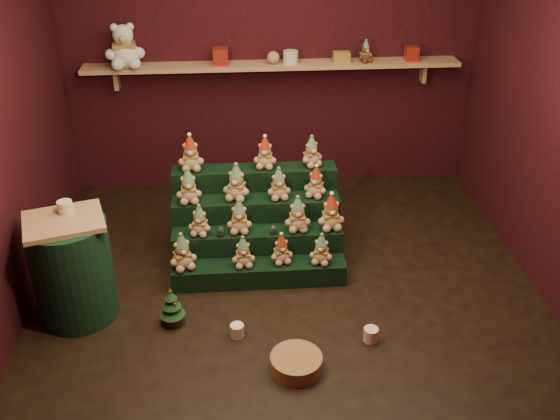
{
  "coord_description": "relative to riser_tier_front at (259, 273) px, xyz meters",
  "views": [
    {
      "loc": [
        -0.38,
        -3.98,
        3.02
      ],
      "look_at": [
        -0.05,
        0.25,
        0.62
      ],
      "focal_mm": 40.0,
      "sensor_mm": 36.0,
      "label": 1
    }
  ],
  "objects": [
    {
      "name": "ground",
      "position": [
        0.23,
        -0.17,
        -0.09
      ],
      "size": [
        4.0,
        4.0,
        0.0
      ],
      "primitive_type": "plane",
      "color": "black",
      "rests_on": "ground"
    },
    {
      "name": "teddy_2",
      "position": [
        0.18,
        0.02,
        0.22
      ],
      "size": [
        0.21,
        0.2,
        0.25
      ],
      "primitive_type": null,
      "rotation": [
        0.0,
        0.0,
        0.23
      ],
      "color": "tan",
      "rests_on": "riser_tier_front"
    },
    {
      "name": "table_ornament",
      "position": [
        -1.37,
        -0.19,
        0.78
      ],
      "size": [
        0.11,
        0.11,
        0.09
      ],
      "primitive_type": "cylinder",
      "color": "beige",
      "rests_on": "side_table"
    },
    {
      "name": "side_table",
      "position": [
        -1.37,
        -0.29,
        0.32
      ],
      "size": [
        0.65,
        0.59,
        0.83
      ],
      "rotation": [
        0.0,
        0.0,
        0.29
      ],
      "color": "tan",
      "rests_on": "ground"
    },
    {
      "name": "snow_globe_b",
      "position": [
        0.13,
        0.16,
        0.31
      ],
      "size": [
        0.06,
        0.06,
        0.08
      ],
      "color": "black",
      "rests_on": "riser_tier_midfront"
    },
    {
      "name": "gift_tin_cream",
      "position": [
        0.4,
        1.68,
        1.29
      ],
      "size": [
        0.14,
        0.14,
        0.12
      ],
      "primitive_type": "cylinder",
      "color": "beige",
      "rests_on": "back_shelf"
    },
    {
      "name": "teddy_11",
      "position": [
        0.5,
        0.45,
        0.58
      ],
      "size": [
        0.25,
        0.24,
        0.27
      ],
      "primitive_type": null,
      "rotation": [
        0.0,
        0.0,
        -0.46
      ],
      "color": "tan",
      "rests_on": "riser_tier_midback"
    },
    {
      "name": "teddy_8",
      "position": [
        -0.55,
        0.43,
        0.6
      ],
      "size": [
        0.22,
        0.2,
        0.29
      ],
      "primitive_type": null,
      "rotation": [
        0.0,
        0.0,
        0.07
      ],
      "color": "tan",
      "rests_on": "riser_tier_midback"
    },
    {
      "name": "riser_tier_front",
      "position": [
        0.0,
        0.0,
        0.0
      ],
      "size": [
        1.4,
        0.22,
        0.18
      ],
      "primitive_type": "cube",
      "color": "black",
      "rests_on": "ground"
    },
    {
      "name": "mug_left",
      "position": [
        -0.19,
        -0.65,
        -0.04
      ],
      "size": [
        0.1,
        0.1,
        0.1
      ],
      "primitive_type": "cylinder",
      "color": "beige",
      "rests_on": "ground"
    },
    {
      "name": "teddy_7",
      "position": [
        0.6,
        0.22,
        0.42
      ],
      "size": [
        0.24,
        0.22,
        0.31
      ],
      "primitive_type": null,
      "rotation": [
        0.0,
        0.0,
        0.09
      ],
      "color": "tan",
      "rests_on": "riser_tier_midfront"
    },
    {
      "name": "brown_bear",
      "position": [
        1.11,
        1.67,
        1.33
      ],
      "size": [
        0.19,
        0.18,
        0.21
      ],
      "primitive_type": null,
      "rotation": [
        0.0,
        0.0,
        0.39
      ],
      "color": "#492C18",
      "rests_on": "back_shelf"
    },
    {
      "name": "back_wall",
      "position": [
        0.23,
        1.88,
        1.31
      ],
      "size": [
        4.0,
        0.1,
        2.8
      ],
      "primitive_type": "cube",
      "color": "black",
      "rests_on": "ground"
    },
    {
      "name": "riser_tier_back",
      "position": [
        0.0,
        0.66,
        0.27
      ],
      "size": [
        1.4,
        0.22,
        0.72
      ],
      "primitive_type": "cube",
      "color": "black",
      "rests_on": "ground"
    },
    {
      "name": "shelf_plush_ball",
      "position": [
        0.23,
        1.68,
        1.29
      ],
      "size": [
        0.12,
        0.12,
        0.12
      ],
      "primitive_type": "sphere",
      "color": "tan",
      "rests_on": "back_shelf"
    },
    {
      "name": "teddy_9",
      "position": [
        -0.16,
        0.45,
        0.61
      ],
      "size": [
        0.27,
        0.26,
        0.31
      ],
      "primitive_type": null,
      "rotation": [
        0.0,
        0.0,
        -0.31
      ],
      "color": "tan",
      "rests_on": "riser_tier_midback"
    },
    {
      "name": "teddy_3",
      "position": [
        0.5,
        -0.01,
        0.22
      ],
      "size": [
        0.23,
        0.22,
        0.26
      ],
      "primitive_type": null,
      "rotation": [
        0.0,
        0.0,
        -0.31
      ],
      "color": "tan",
      "rests_on": "riser_tier_front"
    },
    {
      "name": "teddy_14",
      "position": [
        0.49,
        0.67,
        0.76
      ],
      "size": [
        0.25,
        0.24,
        0.27
      ],
      "primitive_type": null,
      "rotation": [
        0.0,
        0.0,
        0.46
      ],
      "color": "tan",
      "rests_on": "riser_tier_back"
    },
    {
      "name": "wicker_basket",
      "position": [
        0.2,
        -1.02,
        -0.03
      ],
      "size": [
        0.38,
        0.38,
        0.11
      ],
      "primitive_type": "cylinder",
      "rotation": [
        0.0,
        0.0,
        -0.07
      ],
      "color": "#AA7C44",
      "rests_on": "ground"
    },
    {
      "name": "gift_tin_red_a",
      "position": [
        -0.26,
        1.68,
        1.31
      ],
      "size": [
        0.14,
        0.14,
        0.16
      ],
      "primitive_type": "cube",
      "color": "#A72619",
      "rests_on": "back_shelf"
    },
    {
      "name": "teddy_4",
      "position": [
        -0.46,
        0.2,
        0.4
      ],
      "size": [
        0.23,
        0.21,
        0.26
      ],
      "primitive_type": null,
      "rotation": [
        0.0,
        0.0,
        -0.27
      ],
      "color": "tan",
      "rests_on": "riser_tier_midfront"
    },
    {
      "name": "mug_right",
      "position": [
        0.76,
        -0.77,
        -0.04
      ],
      "size": [
        0.11,
        0.11,
        0.11
      ],
      "primitive_type": "cylinder",
      "color": "beige",
      "rests_on": "ground"
    },
    {
      "name": "white_bear",
      "position": [
        -1.14,
        1.67,
        1.49
      ],
      "size": [
        0.41,
        0.38,
        0.51
      ],
      "primitive_type": null,
      "rotation": [
        0.0,
        0.0,
        0.15
      ],
      "color": "silver",
      "rests_on": "back_shelf"
    },
    {
      "name": "teddy_5",
      "position": [
        -0.14,
        0.22,
        0.41
      ],
      "size": [
        0.21,
        0.19,
        0.29
      ],
      "primitive_type": null,
      "rotation": [
        0.0,
        0.0,
        -0.05
      ],
      "color": "tan",
      "rests_on": "riser_tier_midfront"
    },
    {
      "name": "teddy_6",
      "position": [
        0.33,
        0.22,
        0.42
      ],
      "size": [
        0.22,
        0.2,
        0.3
      ],
      "primitive_type": null,
      "rotation": [
        0.0,
        0.0,
        0.02
      ],
      "color": "tan",
      "rests_on": "riser_tier_midfront"
    },
    {
      "name": "teddy_12",
      "position": [
        -0.53,
        0.67,
        0.78
      ],
      "size": [
        0.22,
        0.2,
        0.3
      ],
      "primitive_type": null,
      "rotation": [
        0.0,
        0.0,
        0.02
      ],
      "color": "tan",
      "rests_on": "riser_tier_back"
    },
    {
      "name": "teddy_10",
      "position": [
        0.19,
        0.44,
        0.59
      ],
      "size": [
        0.21,
        0.19,
        0.27
      ],
      "primitive_type": null,
      "rotation": [
        0.0,
        0.0,
        0.1
      ],
      "color": "tan",
      "rests_on": "riser_tier_midback"
    },
    {
      "name": "riser_tier_midfront",
      "position": [
        0.0,
        0.22,
        0.09
      ],
      "size": [
        1.4,
        0.22,
        0.36
      ],
      "primitive_type": "cube",
      "color": "black",
      "rests_on": "ground"
    },
    {
      "name": "snow_globe_c",
      "position": [
        0.37,
        0.16,
        0.31
      ],
      "size": [
        0.06,
        0.06,
        0.09
      ],
      "color": "black",
      "rests_on": "riser_tier_midfront"
    },
    {
      "name": "scarf_gift_box",
      "position": [
        0.89,
        1.68,
        1.28
      ],
      "size": [
        0.16,
        0.1,
        0.1
      ],
      "primitive_type": "cube",
      "color": "#C9621C",
      "rests_on": "back_shelf"
    },
    {
      "name": "snow_globe_a",
      "position": [
        -0.3,
        0.16,
        0.31
      ],
      "size": [
        0.07,
        0.07,
        0.09
      ],
      "color": "black",
      "rests_on": "riser_tier_midfront"
    },
    {
      "name": "teddy_13",
      "position": [
        0.09,
        0.67,
        0.77
      ],
      "size": [
        0.22,
        0.21,
        0.27
      ],
      "primitive_type": null,
      "rotation": [
        0.0,
        0.0,
        -0.17
      ],
      "color": "tan",
      "rests_on": "riser_tier_back"
    },
    {
      "name": "riser_tier_midback",
      "position": [
        0.0,
        0.44,
        0.18
      ],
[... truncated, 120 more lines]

